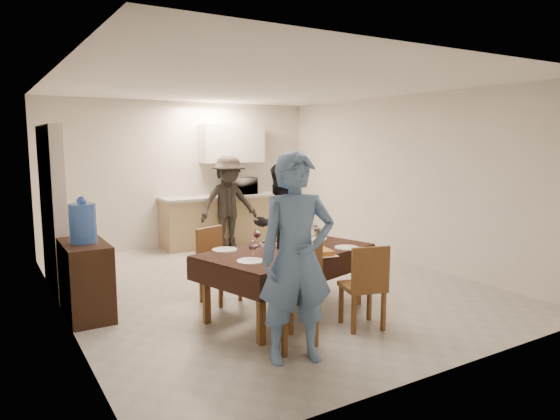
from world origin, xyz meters
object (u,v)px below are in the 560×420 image
Objects in this scene: water_jug at (83,223)px; savoury_tart at (314,253)px; wine_bottle at (280,236)px; console at (86,280)px; dining_table at (286,252)px; person_far at (279,224)px; water_pitcher at (315,237)px; microwave at (240,186)px; person_kitchen at (229,203)px; person_near at (297,258)px.

savoury_tart is at bearing -35.57° from water_jug.
wine_bottle is at bearing -28.43° from water_jug.
wine_bottle is (1.86, -1.01, -0.16)m from water_jug.
dining_table is at bearing -28.96° from console.
person_far reaches higher than console.
savoury_tart is at bearing -127.15° from water_pitcher.
microwave is 0.35× the size of person_kitchen.
water_pitcher is at bearing -26.10° from console.
console is 3.10× the size of wine_bottle.
microwave is 0.35× the size of person_far.
dining_table is 3.64× the size of microwave.
person_far is at bearing 79.70° from water_pitcher.
water_jug is at bearing -8.03° from person_far.
dining_table is at bearing 70.48° from microwave.
savoury_tart is 3.81m from person_kitchen.
person_far is at bearing 46.74° from dining_table.
water_jug is at bearing 135.42° from dining_table.
console is 0.49× the size of person_near.
water_jug reaches higher than microwave.
wine_bottle is 0.50× the size of microwave.
microwave is (1.00, 3.85, 0.24)m from water_pitcher.
water_pitcher is at bearing 71.81° from person_far.
console is at bearing 153.90° from water_pitcher.
person_far is at bearing -0.15° from water_jug.
water_pitcher is at bearing -26.10° from water_jug.
console is at bearing 40.09° from microwave.
dining_table is 0.19m from wine_bottle.
wine_bottle reaches higher than dining_table.
person_far reaches higher than microwave.
person_far is (1.10, 2.10, -0.10)m from person_near.
console is 2.55m from water_pitcher.
microwave is at bearing 40.09° from console.
water_pitcher reaches higher than console.
microwave is 5.21m from person_near.
water_pitcher is 0.13× the size of person_far.
person_far is (2.46, -0.01, 0.40)m from console.
person_near reaches higher than water_pitcher.
person_kitchen is at bearing 87.85° from person_near.
savoury_tart is at bearing -90.87° from dining_table.
microwave is at bearing -114.04° from person_far.
person_far is (0.60, 1.00, -0.06)m from wine_bottle.
water_pitcher is at bearing 64.08° from person_near.
person_far is (-0.80, -2.75, -0.26)m from microwave.
dining_table is at bearing -45.00° from wine_bottle.
microwave is at bearing 45.06° from person_kitchen.
microwave is at bearing 54.86° from dining_table.
person_near is 2.37m from person_far.
water_jug is at bearing 40.09° from microwave.
person_near is 1.11× the size of person_kitchen.
dining_table is 1.26× the size of person_kitchen.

